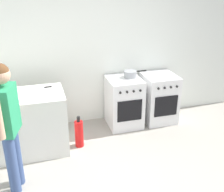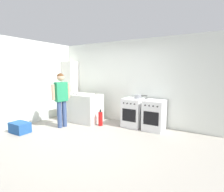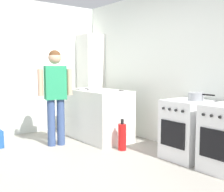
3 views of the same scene
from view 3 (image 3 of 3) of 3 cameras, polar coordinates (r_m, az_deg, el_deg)
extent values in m
plane|color=gray|center=(3.54, -6.66, -15.94)|extent=(8.00, 8.00, 0.00)
cube|color=silver|center=(4.60, 14.57, 5.54)|extent=(6.00, 0.10, 2.60)
cube|color=silver|center=(5.81, -16.69, 5.54)|extent=(0.10, 3.10, 2.60)
cube|color=silver|center=(5.15, -2.96, -3.76)|extent=(1.30, 0.70, 0.90)
cube|color=white|center=(4.19, 14.92, -6.56)|extent=(0.55, 0.60, 0.85)
cube|color=black|center=(3.96, 12.18, -7.59)|extent=(0.42, 0.01, 0.36)
cylinder|color=black|center=(4.10, 12.67, -0.80)|extent=(0.18, 0.18, 0.01)
cylinder|color=black|center=(3.95, 15.45, -1.13)|extent=(0.18, 0.18, 0.01)
cylinder|color=black|center=(4.29, 14.73, -0.56)|extent=(0.18, 0.18, 0.01)
cylinder|color=black|center=(4.14, 17.46, -0.87)|extent=(0.18, 0.18, 0.01)
cylinder|color=black|center=(4.00, 10.39, -2.46)|extent=(0.04, 0.02, 0.04)
cylinder|color=black|center=(3.93, 11.59, -2.64)|extent=(0.04, 0.02, 0.04)
cylinder|color=black|center=(3.85, 12.84, -2.83)|extent=(0.04, 0.02, 0.04)
cylinder|color=black|center=(3.79, 14.13, -3.02)|extent=(0.04, 0.02, 0.04)
cube|color=black|center=(3.59, 20.17, -9.24)|extent=(0.41, 0.01, 0.36)
cylinder|color=black|center=(3.73, 20.34, -1.71)|extent=(0.18, 0.18, 0.01)
cylinder|color=black|center=(3.60, 18.06, -3.59)|extent=(0.04, 0.02, 0.04)
cylinder|color=black|center=(3.54, 19.54, -3.80)|extent=(0.04, 0.02, 0.04)
cylinder|color=black|center=(3.48, 21.06, -4.01)|extent=(0.04, 0.02, 0.04)
cylinder|color=gray|center=(4.07, 16.71, -0.11)|extent=(0.21, 0.21, 0.11)
cylinder|color=black|center=(3.96, 19.03, 0.21)|extent=(0.18, 0.02, 0.02)
cube|color=silver|center=(5.26, -4.80, 1.42)|extent=(0.14, 0.07, 0.01)
cube|color=black|center=(5.38, -5.26, 1.54)|extent=(0.11, 0.05, 0.01)
cube|color=silver|center=(5.18, -6.02, 1.33)|extent=(0.10, 0.07, 0.01)
cube|color=black|center=(5.23, -7.01, 1.40)|extent=(0.11, 0.07, 0.01)
cube|color=silver|center=(4.98, 0.66, 1.17)|extent=(0.22, 0.04, 0.01)
cube|color=black|center=(4.85, 1.90, 1.08)|extent=(0.11, 0.03, 0.01)
cube|color=silver|center=(4.88, -4.72, 1.06)|extent=(0.19, 0.12, 0.01)
cube|color=black|center=(5.03, -4.90, 1.24)|extent=(0.11, 0.07, 0.01)
cylinder|color=#384C7A|center=(4.80, -12.23, -5.33)|extent=(0.13, 0.13, 0.78)
cylinder|color=#384C7A|center=(4.83, -10.36, -5.21)|extent=(0.13, 0.13, 0.78)
cube|color=#268C59|center=(4.73, -11.46, 2.68)|extent=(0.28, 0.38, 0.55)
cylinder|color=tan|center=(4.69, -14.33, 2.66)|extent=(0.09, 0.09, 0.44)
cylinder|color=tan|center=(4.79, -8.64, 2.84)|extent=(0.09, 0.09, 0.44)
sphere|color=tan|center=(4.73, -11.56, 7.67)|extent=(0.21, 0.21, 0.21)
sphere|color=brown|center=(4.73, -11.57, 7.91)|extent=(0.20, 0.20, 0.20)
cylinder|color=red|center=(4.49, 2.07, -8.34)|extent=(0.13, 0.13, 0.42)
cylinder|color=black|center=(4.43, 2.09, -5.21)|extent=(0.05, 0.05, 0.08)
cube|color=silver|center=(6.14, -4.34, 2.98)|extent=(0.48, 0.44, 2.00)
camera|label=1|loc=(4.13, -52.12, 18.94)|focal=45.00mm
camera|label=2|loc=(1.52, -114.44, 10.16)|focal=28.00mm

